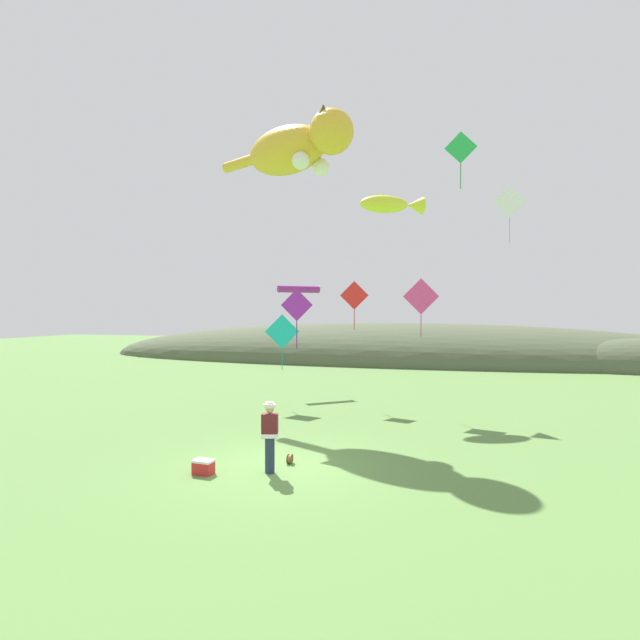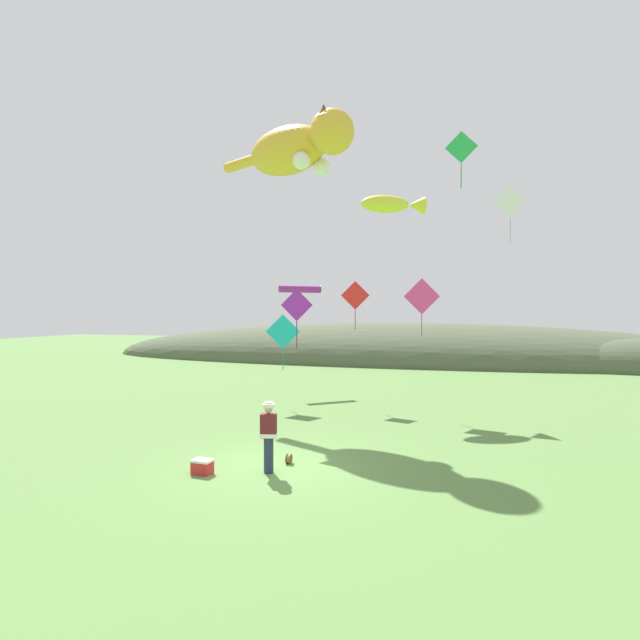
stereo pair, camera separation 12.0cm
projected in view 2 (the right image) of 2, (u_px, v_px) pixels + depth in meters
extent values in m
plane|color=#5B8442|center=(278.00, 467.00, 12.87)|extent=(120.00, 120.00, 0.00)
ellipsoid|color=#4C563D|center=(404.00, 360.00, 41.33)|extent=(53.78, 13.58, 6.14)
cylinder|color=#232D47|center=(269.00, 455.00, 12.43)|extent=(0.24, 0.24, 0.88)
cube|color=#59191E|center=(269.00, 426.00, 12.42)|extent=(0.44, 0.33, 0.60)
cube|color=white|center=(269.00, 435.00, 12.42)|extent=(0.47, 0.35, 0.10)
sphere|color=tan|center=(269.00, 409.00, 12.41)|extent=(0.20, 0.20, 0.20)
cylinder|color=beige|center=(269.00, 406.00, 12.41)|extent=(0.30, 0.30, 0.09)
cylinder|color=beige|center=(269.00, 403.00, 12.41)|extent=(0.20, 0.20, 0.07)
cylinder|color=olive|center=(289.00, 459.00, 13.17)|extent=(0.10, 0.19, 0.19)
cylinder|color=brown|center=(287.00, 459.00, 13.19)|extent=(0.02, 0.25, 0.25)
cylinder|color=brown|center=(291.00, 459.00, 13.16)|extent=(0.02, 0.25, 0.25)
cube|color=red|center=(202.00, 468.00, 12.35)|extent=(0.51, 0.36, 0.30)
cube|color=white|center=(202.00, 461.00, 12.35)|extent=(0.52, 0.37, 0.06)
ellipsoid|color=gold|center=(287.00, 151.00, 21.18)|extent=(4.63, 3.78, 1.95)
ellipsoid|color=white|center=(291.00, 158.00, 21.05)|extent=(2.91, 2.27, 1.07)
sphere|color=gold|center=(332.00, 132.00, 19.45)|extent=(1.76, 1.76, 1.76)
cone|color=#503E10|center=(340.00, 119.00, 19.79)|extent=(0.84, 0.84, 0.59)
cone|color=#503E10|center=(324.00, 112.00, 19.08)|extent=(0.84, 0.84, 0.59)
sphere|color=white|center=(322.00, 167.00, 20.65)|extent=(0.70, 0.70, 0.70)
sphere|color=white|center=(301.00, 161.00, 19.78)|extent=(0.70, 0.70, 0.70)
cylinder|color=gold|center=(241.00, 164.00, 23.30)|extent=(2.13, 1.40, 0.47)
ellipsoid|color=yellow|center=(385.00, 204.00, 22.50)|extent=(2.37, 1.74, 0.79)
cone|color=yellow|center=(416.00, 205.00, 22.77)|extent=(1.00, 1.03, 0.79)
cone|color=yellow|center=(384.00, 197.00, 22.48)|extent=(0.49, 0.49, 0.37)
sphere|color=black|center=(368.00, 203.00, 22.64)|extent=(0.18, 0.18, 0.18)
cylinder|color=#8C268C|center=(300.00, 289.00, 25.89)|extent=(2.00, 1.71, 0.36)
torus|color=white|center=(320.00, 290.00, 26.34)|extent=(0.32, 0.38, 0.44)
cube|color=green|center=(461.00, 147.00, 17.79)|extent=(1.14, 0.04, 1.14)
cylinder|color=black|center=(461.00, 147.00, 17.80)|extent=(0.77, 0.03, 0.02)
cube|color=#1A7C35|center=(461.00, 176.00, 17.81)|extent=(0.03, 0.01, 0.90)
cube|color=purple|center=(297.00, 305.00, 16.39)|extent=(1.06, 0.14, 1.07)
cylinder|color=black|center=(297.00, 305.00, 16.40)|extent=(0.72, 0.10, 0.02)
cube|color=#6B1A7C|center=(297.00, 335.00, 16.41)|extent=(0.03, 0.01, 0.90)
cube|color=#19BFBF|center=(283.00, 332.00, 21.23)|extent=(1.42, 0.43, 1.47)
cylinder|color=black|center=(283.00, 332.00, 21.24)|extent=(0.96, 0.29, 0.02)
cube|color=#118585|center=(283.00, 359.00, 21.25)|extent=(0.03, 0.02, 0.90)
cube|color=red|center=(355.00, 295.00, 21.96)|extent=(1.24, 0.27, 1.26)
cylinder|color=black|center=(355.00, 295.00, 21.97)|extent=(0.83, 0.19, 0.02)
cube|color=maroon|center=(355.00, 320.00, 21.98)|extent=(0.03, 0.01, 0.90)
cube|color=white|center=(510.00, 202.00, 18.04)|extent=(1.17, 0.23, 1.18)
cylinder|color=black|center=(510.00, 202.00, 18.05)|extent=(0.78, 0.16, 0.02)
cube|color=#A9A9A9|center=(510.00, 230.00, 18.06)|extent=(0.03, 0.01, 0.90)
cube|color=#E53F8C|center=(422.00, 296.00, 20.05)|extent=(1.41, 0.39, 1.46)
cylinder|color=black|center=(422.00, 296.00, 20.06)|extent=(0.95, 0.27, 0.02)
cube|color=#A02C62|center=(422.00, 326.00, 20.07)|extent=(0.03, 0.02, 0.90)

